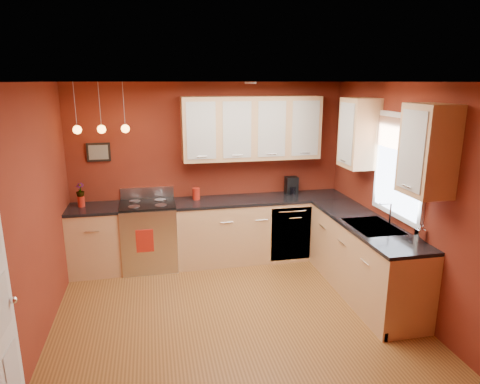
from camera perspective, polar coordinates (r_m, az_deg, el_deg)
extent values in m
plane|color=#925D2A|center=(4.91, -0.32, -17.47)|extent=(4.20, 4.20, 0.00)
cube|color=silver|center=(4.17, -0.38, 14.47)|extent=(4.00, 4.20, 0.02)
cube|color=maroon|center=(6.37, -4.09, 2.70)|extent=(4.00, 0.02, 2.60)
cube|color=maroon|center=(2.51, 9.61, -16.99)|extent=(4.00, 0.02, 2.60)
cube|color=maroon|center=(4.45, -26.59, -4.12)|extent=(0.02, 4.20, 2.60)
cube|color=maroon|center=(5.13, 22.11, -1.28)|extent=(0.02, 4.20, 2.60)
cube|color=tan|center=(6.32, -18.64, -6.19)|extent=(0.70, 0.60, 0.90)
cube|color=tan|center=(6.46, 2.86, -4.97)|extent=(2.54, 0.60, 0.90)
cube|color=tan|center=(5.62, 16.16, -8.62)|extent=(0.60, 2.10, 0.90)
cube|color=black|center=(6.18, -18.99, -2.10)|extent=(0.70, 0.62, 0.04)
cube|color=black|center=(6.31, 2.92, -0.94)|extent=(2.54, 0.62, 0.04)
cube|color=black|center=(5.46, 16.51, -4.07)|extent=(0.62, 2.10, 0.04)
cube|color=silver|center=(6.26, -11.99, -5.81)|extent=(0.76, 0.64, 0.92)
cube|color=black|center=(5.98, -11.99, -6.62)|extent=(0.55, 0.02, 0.32)
cylinder|color=silver|center=(5.88, -12.11, -4.47)|extent=(0.60, 0.02, 0.02)
cube|color=black|center=(6.12, -12.22, -1.63)|extent=(0.76, 0.60, 0.03)
cylinder|color=#949499|center=(5.98, -13.95, -1.90)|extent=(0.16, 0.16, 0.01)
cylinder|color=#949499|center=(5.98, -10.51, -1.73)|extent=(0.16, 0.16, 0.01)
cylinder|color=#949499|center=(6.25, -13.87, -1.19)|extent=(0.16, 0.16, 0.01)
cylinder|color=#949499|center=(6.25, -10.58, -1.02)|extent=(0.16, 0.16, 0.01)
cube|color=silver|center=(6.38, -12.26, -0.07)|extent=(0.76, 0.04, 0.16)
cube|color=silver|center=(6.30, 6.81, -5.57)|extent=(0.60, 0.02, 0.80)
cube|color=#949499|center=(5.33, 17.25, -4.61)|extent=(0.50, 0.70, 0.05)
cube|color=black|center=(5.48, 16.40, -4.15)|extent=(0.42, 0.30, 0.02)
cube|color=black|center=(5.20, 18.14, -5.30)|extent=(0.42, 0.30, 0.02)
cylinder|color=white|center=(5.39, 19.44, -2.74)|extent=(0.02, 0.02, 0.28)
cylinder|color=white|center=(5.32, 18.91, -1.46)|extent=(0.16, 0.02, 0.02)
cube|color=white|center=(5.29, 20.51, 3.22)|extent=(0.04, 1.02, 1.22)
cube|color=white|center=(5.28, 20.37, 3.22)|extent=(0.01, 0.90, 1.10)
cube|color=#986A4C|center=(5.22, 20.59, 7.19)|extent=(0.02, 0.96, 0.36)
cube|color=silver|center=(3.61, -29.12, -12.95)|extent=(0.00, 0.28, 0.40)
cube|color=silver|center=(3.88, -28.06, -20.23)|extent=(0.00, 0.28, 0.40)
sphere|color=white|center=(3.75, -27.99, -12.62)|extent=(0.06, 0.06, 0.06)
cube|color=tan|center=(6.21, 1.57, 8.49)|extent=(2.00, 0.35, 0.90)
cube|color=tan|center=(5.18, 19.20, 6.49)|extent=(0.35, 1.95, 0.90)
cube|color=black|center=(6.28, -18.34, 5.07)|extent=(0.32, 0.03, 0.26)
cylinder|color=#949499|center=(5.91, -21.14, 10.64)|extent=(0.01, 0.01, 0.60)
sphere|color=#FFA53F|center=(5.94, -20.88, 7.76)|extent=(0.11, 0.11, 0.11)
cylinder|color=#949499|center=(5.87, -18.21, 10.87)|extent=(0.01, 0.01, 0.60)
sphere|color=#FFA53F|center=(5.90, -17.98, 7.96)|extent=(0.11, 0.11, 0.11)
cylinder|color=#949499|center=(5.85, -15.24, 11.07)|extent=(0.01, 0.01, 0.60)
sphere|color=#FFA53F|center=(5.87, -15.04, 8.15)|extent=(0.11, 0.11, 0.11)
cylinder|color=#B32113|center=(6.22, -5.86, -0.30)|extent=(0.11, 0.11, 0.16)
cylinder|color=#B32113|center=(6.20, -5.88, 0.47)|extent=(0.11, 0.11, 0.02)
cylinder|color=#B32113|center=(6.23, -20.42, -1.18)|extent=(0.09, 0.09, 0.15)
imported|color=#B32113|center=(6.20, -20.54, 0.20)|extent=(0.13, 0.13, 0.20)
cube|color=black|center=(6.55, 6.86, 0.91)|extent=(0.18, 0.15, 0.26)
cylinder|color=black|center=(6.52, 6.99, 0.20)|extent=(0.10, 0.10, 0.12)
imported|color=white|center=(4.98, 22.92, -4.98)|extent=(0.09, 0.10, 0.20)
cube|color=#B32113|center=(5.93, -12.58, -6.39)|extent=(0.23, 0.02, 0.32)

